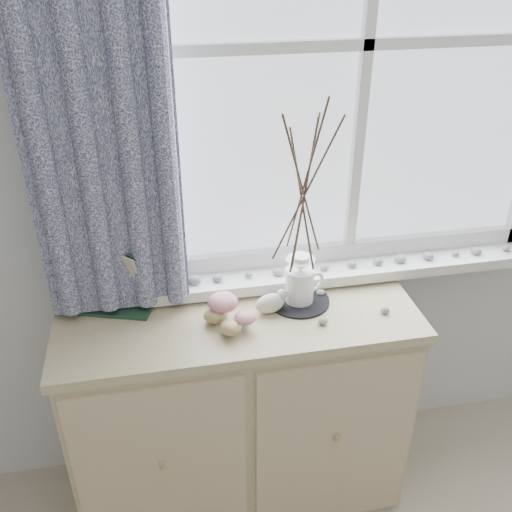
# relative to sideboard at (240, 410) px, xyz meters

# --- Properties ---
(sideboard) EXTENTS (1.20, 0.45, 0.85)m
(sideboard) POSITION_rel_sideboard_xyz_m (0.00, 0.00, 0.00)
(sideboard) COLOR #CAB88D
(sideboard) RESTS_ON ground
(botanical_book) EXTENTS (0.36, 0.23, 0.23)m
(botanical_book) POSITION_rel_sideboard_xyz_m (-0.42, 0.09, 0.54)
(botanical_book) COLOR #1C3A25
(botanical_book) RESTS_ON sideboard
(toadstool_cluster) EXTENTS (0.14, 0.15, 0.09)m
(toadstool_cluster) POSITION_rel_sideboard_xyz_m (-0.04, -0.02, 0.48)
(toadstool_cluster) COLOR white
(toadstool_cluster) RESTS_ON sideboard
(wooden_eggs) EXTENTS (0.10, 0.12, 0.08)m
(wooden_eggs) POSITION_rel_sideboard_xyz_m (-0.06, -0.06, 0.45)
(wooden_eggs) COLOR tan
(wooden_eggs) RESTS_ON sideboard
(songbird_figurine) EXTENTS (0.15, 0.10, 0.07)m
(songbird_figurine) POSITION_rel_sideboard_xyz_m (0.11, 0.01, 0.46)
(songbird_figurine) COLOR silver
(songbird_figurine) RESTS_ON sideboard
(crocheted_doily) EXTENTS (0.21, 0.21, 0.01)m
(crocheted_doily) POSITION_rel_sideboard_xyz_m (0.22, 0.04, 0.43)
(crocheted_doily) COLOR black
(crocheted_doily) RESTS_ON sideboard
(twig_pitcher) EXTENTS (0.35, 0.35, 0.74)m
(twig_pitcher) POSITION_rel_sideboard_xyz_m (0.22, 0.04, 0.85)
(twig_pitcher) COLOR white
(twig_pitcher) RESTS_ON crocheted_doily
(sideboard_pebbles) EXTENTS (0.25, 0.19, 0.02)m
(sideboard_pebbles) POSITION_rel_sideboard_xyz_m (0.35, -0.03, 0.44)
(sideboard_pebbles) COLOR #97979A
(sideboard_pebbles) RESTS_ON sideboard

